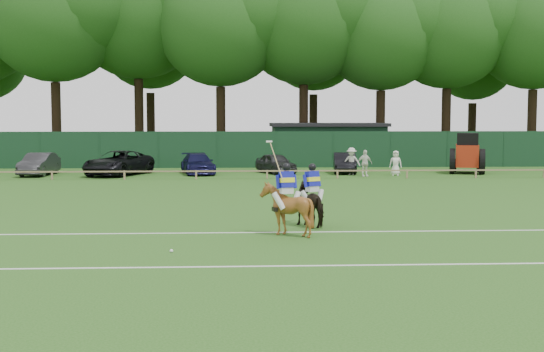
{
  "coord_description": "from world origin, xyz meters",
  "views": [
    {
      "loc": [
        -0.84,
        -22.88,
        3.54
      ],
      "look_at": [
        0.5,
        3.0,
        1.4
      ],
      "focal_mm": 48.0,
      "sensor_mm": 36.0,
      "label": 1
    }
  ],
  "objects": [
    {
      "name": "rider_chestnut",
      "position": [
        0.7,
        -1.57,
        1.52
      ],
      "size": [
        0.97,
        0.51,
        2.05
      ],
      "rotation": [
        0.0,
        0.0,
        3.38
      ],
      "color": "silver",
      "rests_on": "ground"
    },
    {
      "name": "suv_black",
      "position": [
        -7.81,
        21.03,
        0.73
      ],
      "size": [
        4.17,
        5.8,
        1.47
      ],
      "primitive_type": "imported",
      "rotation": [
        0.0,
        0.0,
        -0.37
      ],
      "color": "black",
      "rests_on": "ground"
    },
    {
      "name": "pitch_rail",
      "position": [
        0.0,
        18.0,
        0.45
      ],
      "size": [
        62.1,
        0.1,
        0.5
      ],
      "color": "#997F5B",
      "rests_on": "ground"
    },
    {
      "name": "spectator_right",
      "position": [
        8.77,
        19.95,
        0.74
      ],
      "size": [
        0.82,
        0.64,
        1.49
      ],
      "primitive_type": "imported",
      "rotation": [
        0.0,
        0.0,
        -0.25
      ],
      "color": "white",
      "rests_on": "ground"
    },
    {
      "name": "polo_ball",
      "position": [
        -2.49,
        -4.12,
        0.04
      ],
      "size": [
        0.09,
        0.09,
        0.09
      ],
      "primitive_type": "sphere",
      "color": "silver",
      "rests_on": "ground"
    },
    {
      "name": "spectator_left",
      "position": [
        6.19,
        20.45,
        0.82
      ],
      "size": [
        1.17,
        0.81,
        1.65
      ],
      "primitive_type": "imported",
      "rotation": [
        0.0,
        0.0,
        -0.2
      ],
      "color": "silver",
      "rests_on": "ground"
    },
    {
      "name": "spectator_mid",
      "position": [
        6.8,
        19.33,
        0.78
      ],
      "size": [
        0.97,
        0.55,
        1.56
      ],
      "primitive_type": "imported",
      "rotation": [
        0.0,
        0.0,
        0.19
      ],
      "color": "white",
      "rests_on": "ground"
    },
    {
      "name": "rider_dark",
      "position": [
        1.65,
        0.2,
        1.38
      ],
      "size": [
        0.88,
        0.61,
        1.41
      ],
      "rotation": [
        0.0,
        0.0,
        3.64
      ],
      "color": "silver",
      "rests_on": "ground"
    },
    {
      "name": "ground",
      "position": [
        0.0,
        0.0,
        0.0
      ],
      "size": [
        160.0,
        160.0,
        0.0
      ],
      "primitive_type": "plane",
      "color": "#1E4C14",
      "rests_on": "ground"
    },
    {
      "name": "estate_black",
      "position": [
        6.03,
        22.01,
        0.63
      ],
      "size": [
        1.76,
        3.97,
        1.27
      ],
      "primitive_type": "imported",
      "rotation": [
        0.0,
        0.0,
        -0.11
      ],
      "color": "black",
      "rests_on": "ground"
    },
    {
      "name": "pitch_lines",
      "position": [
        0.0,
        -3.5,
        0.01
      ],
      "size": [
        60.0,
        5.1,
        0.01
      ],
      "color": "silver",
      "rests_on": "ground"
    },
    {
      "name": "sedan_grey",
      "position": [
        -12.54,
        21.14,
        0.67
      ],
      "size": [
        1.68,
        4.17,
        1.35
      ],
      "primitive_type": "imported",
      "rotation": [
        0.0,
        0.0,
        -0.06
      ],
      "color": "#2C2C2F",
      "rests_on": "ground"
    },
    {
      "name": "tractor",
      "position": [
        13.56,
        21.34,
        1.18
      ],
      "size": [
        2.76,
        3.42,
        2.5
      ],
      "rotation": [
        0.0,
        0.0,
        -0.3
      ],
      "color": "#A5250F",
      "rests_on": "ground"
    },
    {
      "name": "tree_row",
      "position": [
        2.0,
        35.0,
        0.0
      ],
      "size": [
        96.0,
        12.0,
        21.0
      ],
      "primitive_type": null,
      "color": "#26561C",
      "rests_on": "ground"
    },
    {
      "name": "perimeter_fence",
      "position": [
        0.0,
        27.0,
        1.25
      ],
      "size": [
        92.08,
        0.08,
        2.5
      ],
      "color": "#14351E",
      "rests_on": "ground"
    },
    {
      "name": "utility_shed",
      "position": [
        6.0,
        30.0,
        1.54
      ],
      "size": [
        8.4,
        4.4,
        3.04
      ],
      "color": "#14331E",
      "rests_on": "ground"
    },
    {
      "name": "hatch_grey",
      "position": [
        1.72,
        21.99,
        0.62
      ],
      "size": [
        2.74,
        3.94,
        1.24
      ],
      "primitive_type": "imported",
      "rotation": [
        0.0,
        0.0,
        0.39
      ],
      "color": "#2F2F31",
      "rests_on": "ground"
    },
    {
      "name": "horse_dark",
      "position": [
        1.65,
        0.21,
        0.71
      ],
      "size": [
        1.47,
        1.84,
        1.42
      ],
      "primitive_type": "imported",
      "rotation": [
        0.0,
        0.0,
        3.64
      ],
      "color": "black",
      "rests_on": "ground"
    },
    {
      "name": "horse_chestnut",
      "position": [
        0.7,
        -1.55,
        0.79
      ],
      "size": [
        1.58,
        1.7,
        1.58
      ],
      "primitive_type": "imported",
      "rotation": [
        0.0,
        0.0,
        3.38
      ],
      "color": "brown",
      "rests_on": "ground"
    },
    {
      "name": "sedan_navy",
      "position": [
        -3.09,
        21.75,
        0.63
      ],
      "size": [
        2.52,
        4.56,
        1.25
      ],
      "primitive_type": "imported",
      "rotation": [
        0.0,
        0.0,
        0.19
      ],
      "color": "#13133D",
      "rests_on": "ground"
    }
  ]
}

